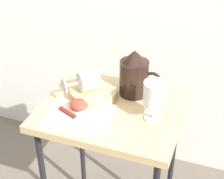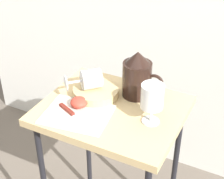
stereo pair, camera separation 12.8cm
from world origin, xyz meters
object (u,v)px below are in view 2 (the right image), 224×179
object	(u,v)px
wine_glass_upright	(152,98)
apple_half_left	(79,102)
table	(112,125)
knife	(72,114)
wine_glass_tipped_near	(90,79)
pitcher	(137,78)
basket_tray	(96,92)

from	to	relation	value
wine_glass_upright	apple_half_left	bearing A→B (deg)	-172.06
table	knife	world-z (taller)	knife
wine_glass_tipped_near	apple_half_left	size ratio (longest dim) A/B	2.22
wine_glass_upright	pitcher	bearing A→B (deg)	129.56
basket_tray	wine_glass_tipped_near	size ratio (longest dim) A/B	1.23
apple_half_left	pitcher	bearing A→B (deg)	48.06
basket_tray	apple_half_left	distance (m)	0.10
wine_glass_upright	wine_glass_tipped_near	distance (m)	0.28
pitcher	wine_glass_upright	bearing A→B (deg)	-50.44
table	basket_tray	xyz separation A→B (m)	(-0.09, 0.04, 0.10)
apple_half_left	knife	size ratio (longest dim) A/B	0.31
table	apple_half_left	xyz separation A→B (m)	(-0.11, -0.06, 0.11)
knife	wine_glass_tipped_near	bearing A→B (deg)	93.71
wine_glass_upright	wine_glass_tipped_near	size ratio (longest dim) A/B	1.03
wine_glass_tipped_near	basket_tray	bearing A→B (deg)	19.20
basket_tray	wine_glass_upright	size ratio (longest dim) A/B	1.20
basket_tray	pitcher	size ratio (longest dim) A/B	0.96
basket_tray	wine_glass_upright	distance (m)	0.28
apple_half_left	wine_glass_upright	bearing A→B (deg)	7.94
table	wine_glass_upright	world-z (taller)	wine_glass_upright
basket_tray	table	bearing A→B (deg)	-25.32
wine_glass_upright	apple_half_left	xyz separation A→B (m)	(-0.27, -0.04, -0.08)
wine_glass_tipped_near	knife	bearing A→B (deg)	-86.29
pitcher	knife	bearing A→B (deg)	-122.79
basket_tray	wine_glass_tipped_near	distance (m)	0.06
basket_tray	knife	size ratio (longest dim) A/B	0.86
wine_glass_upright	apple_half_left	distance (m)	0.29
wine_glass_upright	apple_half_left	world-z (taller)	wine_glass_upright
basket_tray	knife	bearing A→B (deg)	-94.00
basket_tray	apple_half_left	xyz separation A→B (m)	(-0.02, -0.10, 0.00)
table	wine_glass_upright	distance (m)	0.25
pitcher	wine_glass_upright	distance (m)	0.18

